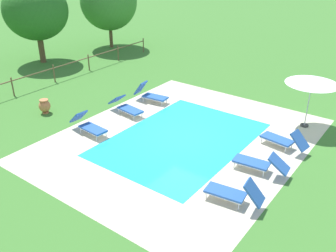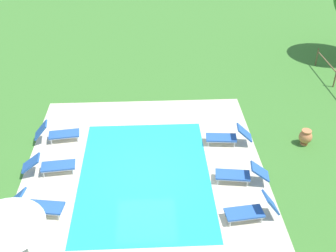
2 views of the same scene
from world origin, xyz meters
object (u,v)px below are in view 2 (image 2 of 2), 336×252
(sun_lounger_north_end, at_px, (57,133))
(sun_lounger_south_end, at_px, (36,205))
(sun_lounger_south_mid, at_px, (50,165))
(sun_lounger_north_near_steps, at_px, (241,174))
(sun_lounger_north_far, at_px, (252,210))
(patio_umbrella_open_foreground, at_px, (2,223))
(terracotta_urn_near_fence, at_px, (305,137))
(sun_lounger_north_mid, at_px, (228,136))

(sun_lounger_north_end, distance_m, sun_lounger_south_end, 4.37)
(sun_lounger_south_mid, bearing_deg, sun_lounger_north_near_steps, 82.95)
(sun_lounger_north_far, height_order, sun_lounger_north_end, sun_lounger_north_far)
(sun_lounger_north_near_steps, bearing_deg, patio_umbrella_open_foreground, -62.77)
(sun_lounger_north_far, relative_size, terracotta_urn_near_fence, 2.64)
(patio_umbrella_open_foreground, distance_m, terracotta_urn_near_fence, 12.43)
(sun_lounger_north_end, bearing_deg, terracotta_urn_near_fence, 85.75)
(sun_lounger_south_end, height_order, terracotta_urn_near_fence, sun_lounger_south_end)
(patio_umbrella_open_foreground, xyz_separation_m, terracotta_urn_near_fence, (-6.11, 10.68, -1.82))
(sun_lounger_south_mid, bearing_deg, sun_lounger_north_far, 68.92)
(sun_lounger_south_mid, xyz_separation_m, patio_umbrella_open_foreground, (4.72, -0.13, 1.83))
(sun_lounger_north_far, distance_m, sun_lounger_south_mid, 7.82)
(sun_lounger_north_far, relative_size, sun_lounger_south_end, 0.94)
(sun_lounger_north_near_steps, distance_m, sun_lounger_south_end, 7.47)
(sun_lounger_north_near_steps, bearing_deg, sun_lounger_north_end, -112.63)
(sun_lounger_north_mid, relative_size, sun_lounger_south_end, 1.00)
(sun_lounger_north_far, bearing_deg, sun_lounger_south_end, -94.82)
(sun_lounger_north_mid, bearing_deg, sun_lounger_north_end, -94.67)
(sun_lounger_north_end, xyz_separation_m, patio_umbrella_open_foreground, (6.90, -0.03, 1.81))
(terracotta_urn_near_fence, bearing_deg, sun_lounger_north_end, -94.25)
(sun_lounger_north_end, relative_size, patio_umbrella_open_foreground, 0.80)
(sun_lounger_north_far, xyz_separation_m, terracotta_urn_near_fence, (-4.20, 3.25, -0.02))
(sun_lounger_north_mid, bearing_deg, terracotta_urn_near_fence, 86.68)
(sun_lounger_north_far, relative_size, patio_umbrella_open_foreground, 0.77)
(sun_lounger_north_mid, distance_m, sun_lounger_north_end, 7.36)
(sun_lounger_north_mid, xyz_separation_m, sun_lounger_north_end, (-0.60, -7.33, 0.01))
(sun_lounger_north_mid, distance_m, sun_lounger_south_end, 8.22)
(sun_lounger_south_end, relative_size, patio_umbrella_open_foreground, 0.82)
(sun_lounger_south_end, xyz_separation_m, patio_umbrella_open_foreground, (2.53, -0.06, 1.82))
(sun_lounger_north_near_steps, height_order, sun_lounger_south_mid, sun_lounger_north_near_steps)
(sun_lounger_north_far, height_order, sun_lounger_south_end, sun_lounger_north_far)
(sun_lounger_north_near_steps, distance_m, terracotta_urn_near_fence, 3.98)
(sun_lounger_south_end, distance_m, terracotta_urn_near_fence, 11.20)
(sun_lounger_north_near_steps, xyz_separation_m, sun_lounger_south_end, (1.29, -7.36, 0.01))
(sun_lounger_north_near_steps, distance_m, sun_lounger_north_mid, 2.48)
(terracotta_urn_near_fence, bearing_deg, sun_lounger_north_near_steps, -54.88)
(sun_lounger_north_far, xyz_separation_m, sun_lounger_north_end, (-4.99, -7.39, -0.01))
(sun_lounger_north_far, height_order, terracotta_urn_near_fence, sun_lounger_north_far)
(sun_lounger_south_end, height_order, patio_umbrella_open_foreground, patio_umbrella_open_foreground)
(sun_lounger_north_far, xyz_separation_m, patio_umbrella_open_foreground, (1.91, -7.43, 1.80))
(sun_lounger_north_mid, bearing_deg, sun_lounger_south_end, -62.68)
(sun_lounger_north_near_steps, xyz_separation_m, patio_umbrella_open_foreground, (3.82, -7.42, 1.83))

